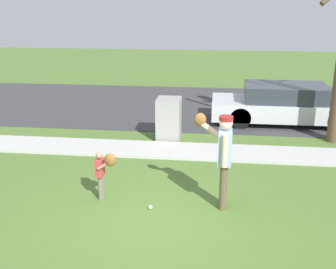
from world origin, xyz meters
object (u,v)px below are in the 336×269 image
person_child (103,168)px  utility_cabinet (169,119)px  baseball (150,207)px  person_adult (223,152)px  parked_sedan_silver (285,104)px

person_child → utility_cabinet: (0.81, 3.93, -0.08)m
baseball → person_adult: bearing=11.8°
person_adult → baseball: person_adult is taller
person_adult → person_child: bearing=1.4°
person_adult → parked_sedan_silver: size_ratio=0.39×
baseball → utility_cabinet: size_ratio=0.06×
person_adult → baseball: size_ratio=24.05×
person_adult → baseball: 1.71m
utility_cabinet → parked_sedan_silver: parked_sedan_silver is taller
person_child → utility_cabinet: bearing=79.9°
person_child → baseball: bearing=-14.5°
baseball → person_child: bearing=164.1°
person_adult → parked_sedan_silver: bearing=-107.5°
person_child → parked_sedan_silver: bearing=55.6°
utility_cabinet → baseball: bearing=-88.0°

